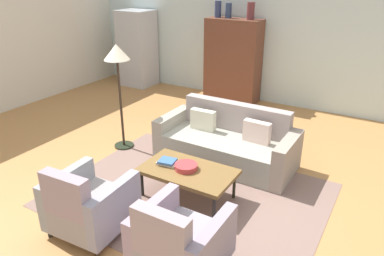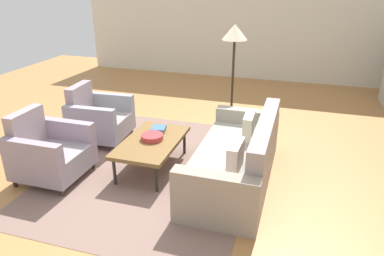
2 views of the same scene
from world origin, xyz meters
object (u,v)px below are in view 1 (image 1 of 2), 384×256
object	(u,v)px
floor_lamp	(117,62)
vase_tall	(218,9)
book_stack	(167,162)
vase_round	(229,11)
coffee_table	(188,172)
armchair_right	(178,245)
armchair_left	(87,206)
couch	(228,143)
cabinet	(233,61)
vase_small	(251,11)
refrigerator	(137,49)
fruit_bowl	(186,167)

from	to	relation	value
floor_lamp	vase_tall	bearing A→B (deg)	87.68
book_stack	vase_round	world-z (taller)	vase_round
coffee_table	vase_tall	size ratio (longest dim) A/B	3.52
armchair_right	floor_lamp	bearing A→B (deg)	140.75
armchair_left	floor_lamp	distance (m)	2.46
couch	floor_lamp	world-z (taller)	floor_lamp
coffee_table	cabinet	bearing A→B (deg)	107.01
book_stack	vase_round	xyz separation A→B (m)	(-1.03, 3.88, 1.51)
book_stack	cabinet	xyz separation A→B (m)	(-0.88, 3.88, 0.46)
cabinet	vase_small	size ratio (longest dim) A/B	5.23
armchair_left	book_stack	world-z (taller)	armchair_left
couch	armchair_left	distance (m)	2.43
refrigerator	vase_round	bearing A→B (deg)	2.35
book_stack	vase_round	distance (m)	4.29
vase_small	vase_round	bearing A→B (deg)	180.00
floor_lamp	vase_round	bearing A→B (deg)	83.13
armchair_left	book_stack	bearing A→B (deg)	72.36
couch	cabinet	world-z (taller)	cabinet
vase_round	cabinet	bearing A→B (deg)	1.81
fruit_bowl	vase_round	bearing A→B (deg)	108.71
couch	fruit_bowl	size ratio (longest dim) A/B	7.16
couch	book_stack	world-z (taller)	couch
cabinet	vase_round	xyz separation A→B (m)	(-0.15, -0.00, 1.05)
coffee_table	vase_small	distance (m)	4.26
vase_round	refrigerator	world-z (taller)	vase_round
fruit_bowl	floor_lamp	xyz separation A→B (m)	(-1.68, 0.73, 1.00)
book_stack	vase_small	bearing A→B (deg)	97.80
book_stack	vase_tall	distance (m)	4.36
couch	fruit_bowl	distance (m)	1.20
couch	vase_small	distance (m)	3.27
coffee_table	vase_small	world-z (taller)	vase_small
couch	armchair_right	size ratio (longest dim) A/B	2.39
couch	refrigerator	distance (m)	4.61
book_stack	fruit_bowl	bearing A→B (deg)	3.54
book_stack	floor_lamp	bearing A→B (deg)	152.06
armchair_right	vase_small	distance (m)	5.47
armchair_left	floor_lamp	world-z (taller)	floor_lamp
couch	book_stack	xyz separation A→B (m)	(-0.30, -1.20, 0.15)
armchair_right	cabinet	distance (m)	5.36
book_stack	refrigerator	bearing A→B (deg)	132.56
vase_tall	fruit_bowl	bearing A→B (deg)	-68.03
coffee_table	refrigerator	world-z (taller)	refrigerator
vase_tall	vase_small	world-z (taller)	vase_small
couch	floor_lamp	bearing A→B (deg)	15.31
book_stack	cabinet	size ratio (longest dim) A/B	0.16
coffee_table	armchair_right	distance (m)	1.31
coffee_table	armchair_right	size ratio (longest dim) A/B	1.36
fruit_bowl	book_stack	distance (m)	0.28
cabinet	vase_tall	distance (m)	1.14
book_stack	refrigerator	world-z (taller)	refrigerator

